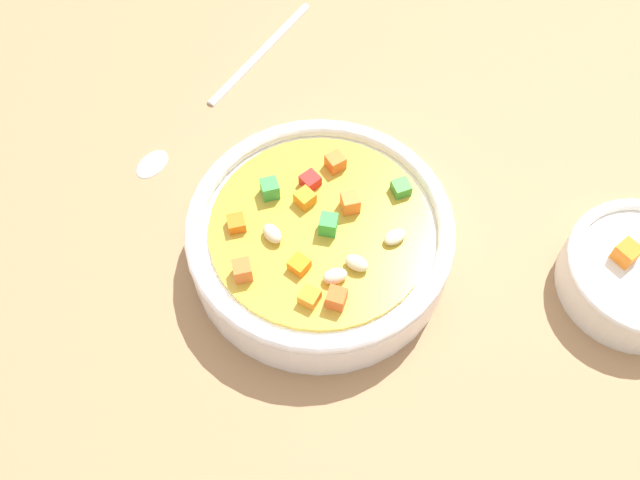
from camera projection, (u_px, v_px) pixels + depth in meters
The scene contains 4 objects.
ground_plane at pixel (320, 261), 55.24cm from camera, with size 140.00×140.00×2.00cm, color #9E754F.
soup_bowl_main at pixel (320, 238), 52.21cm from camera, with size 19.14×19.14×5.49cm.
spoon at pixel (223, 88), 62.27cm from camera, with size 23.55×5.78×0.75cm.
side_bowl_small at pixel (638, 274), 51.39cm from camera, with size 10.94×10.94×4.49cm.
Camera 1 is at (24.38, 10.46, 47.48)cm, focal length 40.55 mm.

